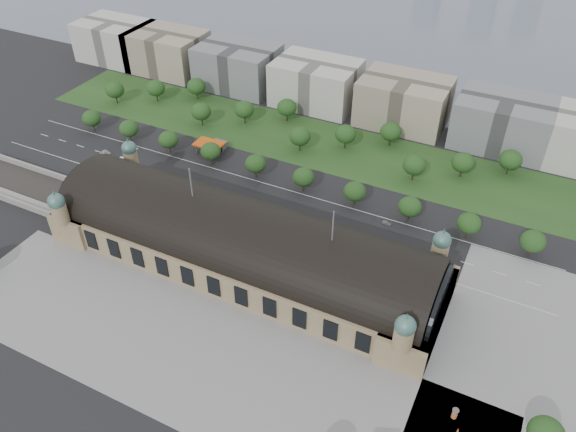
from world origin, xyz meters
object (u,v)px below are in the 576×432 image
at_px(parked_car_5, 182,196).
at_px(advertising_column, 455,414).
at_px(traffic_car_1, 106,152).
at_px(parked_car_2, 183,203).
at_px(bus_east, 368,249).
at_px(parked_car_6, 225,216).
at_px(traffic_car_4, 268,218).
at_px(petrol_station, 215,144).
at_px(traffic_car_6, 434,263).
at_px(traffic_car_0, 103,153).
at_px(bus_mid, 325,233).
at_px(traffic_car_5, 387,223).
at_px(pedestrian_5, 458,431).
at_px(parked_car_3, 201,202).
at_px(parked_car_4, 197,201).
at_px(bus_west, 289,216).
at_px(parked_car_1, 180,199).
at_px(traffic_car_2, 151,174).
at_px(parked_car_0, 120,176).

height_order(parked_car_5, advertising_column, advertising_column).
bearing_deg(traffic_car_1, advertising_column, -111.59).
height_order(parked_car_2, bus_east, bus_east).
bearing_deg(parked_car_6, traffic_car_4, 85.19).
relative_size(petrol_station, traffic_car_6, 2.78).
bearing_deg(parked_car_2, parked_car_5, -179.47).
height_order(traffic_car_0, bus_mid, bus_mid).
bearing_deg(traffic_car_5, bus_mid, 131.89).
xyz_separation_m(traffic_car_0, parked_car_5, (55.10, -11.92, 0.01)).
bearing_deg(traffic_car_1, bus_east, -96.39).
bearing_deg(pedestrian_5, parked_car_5, -114.46).
relative_size(petrol_station, bus_mid, 1.25).
xyz_separation_m(parked_car_3, bus_mid, (56.38, 3.89, 0.86)).
relative_size(petrol_station, parked_car_2, 2.86).
bearing_deg(traffic_car_6, parked_car_6, -75.23).
distance_m(traffic_car_5, parked_car_4, 81.52).
distance_m(traffic_car_6, bus_west, 61.64).
relative_size(parked_car_1, parked_car_3, 1.19).
xyz_separation_m(traffic_car_0, parked_car_6, (79.62, -15.81, 0.03)).
xyz_separation_m(traffic_car_6, pedestrian_5, (23.91, -65.07, 0.20)).
xyz_separation_m(traffic_car_0, bus_mid, (121.40, -8.03, 0.89)).
relative_size(bus_west, advertising_column, 2.96).
xyz_separation_m(petrol_station, traffic_car_1, (-45.71, -26.85, -2.19)).
bearing_deg(traffic_car_0, pedestrian_5, 77.41).
height_order(traffic_car_1, traffic_car_4, traffic_car_1).
distance_m(traffic_car_2, parked_car_2, 28.20).
height_order(bus_mid, pedestrian_5, bus_mid).
xyz_separation_m(petrol_station, advertising_column, (140.64, -94.23, -1.04)).
xyz_separation_m(traffic_car_5, advertising_column, (45.77, -76.02, 1.28)).
bearing_deg(bus_mid, bus_east, -99.93).
distance_m(traffic_car_1, parked_car_3, 65.47).
distance_m(traffic_car_5, bus_mid, 27.14).
bearing_deg(traffic_car_1, parked_car_3, -103.55).
distance_m(parked_car_4, advertising_column, 135.46).
bearing_deg(parked_car_1, petrol_station, 170.70).
distance_m(traffic_car_0, traffic_car_6, 165.54).
bearing_deg(traffic_car_2, traffic_car_5, 101.32).
bearing_deg(parked_car_6, advertising_column, 37.71).
distance_m(parked_car_1, advertising_column, 142.01).
bearing_deg(parked_car_4, parked_car_3, 53.25).
bearing_deg(traffic_car_2, parked_car_2, 69.49).
bearing_deg(petrol_station, bus_east, -22.18).
xyz_separation_m(traffic_car_6, parked_car_1, (-110.31, -8.85, -0.02)).
relative_size(parked_car_0, bus_east, 0.40).
relative_size(traffic_car_0, pedestrian_5, 2.19).
height_order(traffic_car_0, parked_car_2, parked_car_2).
relative_size(parked_car_0, parked_car_4, 1.08).
bearing_deg(parked_car_2, bus_east, 57.12).
distance_m(traffic_car_2, parked_car_6, 48.52).
bearing_deg(parked_car_6, parked_car_3, -132.27).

